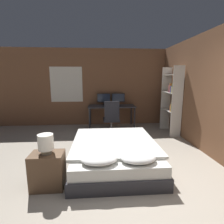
% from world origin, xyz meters
% --- Properties ---
extents(ground_plane, '(20.00, 20.00, 0.00)m').
position_xyz_m(ground_plane, '(0.00, 0.00, 0.00)').
color(ground_plane, '#9E9384').
extents(wall_back, '(12.00, 0.08, 2.70)m').
position_xyz_m(wall_back, '(-0.02, 4.27, 1.35)').
color(wall_back, brown).
rests_on(wall_back, ground_plane).
extents(wall_side_right, '(0.06, 12.00, 2.70)m').
position_xyz_m(wall_side_right, '(1.91, 1.50, 1.35)').
color(wall_side_right, brown).
rests_on(wall_side_right, ground_plane).
extents(bed, '(1.61, 2.01, 0.53)m').
position_xyz_m(bed, '(-0.21, 1.14, 0.23)').
color(bed, '#2D2D33').
rests_on(bed, ground_plane).
extents(nightstand, '(0.49, 0.35, 0.56)m').
position_xyz_m(nightstand, '(-1.30, 0.46, 0.28)').
color(nightstand, brown).
rests_on(nightstand, ground_plane).
extents(bedside_lamp, '(0.23, 0.23, 0.30)m').
position_xyz_m(bedside_lamp, '(-1.30, 0.46, 0.74)').
color(bedside_lamp, gray).
rests_on(bedside_lamp, nightstand).
extents(desk, '(1.60, 0.69, 0.75)m').
position_xyz_m(desk, '(-0.06, 3.85, 0.67)').
color(desk, '#38383D').
rests_on(desk, ground_plane).
extents(monitor_left, '(0.46, 0.16, 0.40)m').
position_xyz_m(monitor_left, '(-0.33, 4.10, 0.98)').
color(monitor_left, black).
rests_on(monitor_left, desk).
extents(monitor_right, '(0.46, 0.16, 0.40)m').
position_xyz_m(monitor_right, '(0.20, 4.10, 0.98)').
color(monitor_right, black).
rests_on(monitor_right, desk).
extents(keyboard, '(0.34, 0.13, 0.02)m').
position_xyz_m(keyboard, '(-0.06, 3.61, 0.76)').
color(keyboard, black).
rests_on(keyboard, desk).
extents(computer_mouse, '(0.07, 0.05, 0.04)m').
position_xyz_m(computer_mouse, '(0.20, 3.61, 0.77)').
color(computer_mouse, black).
rests_on(computer_mouse, desk).
extents(office_chair, '(0.52, 0.52, 1.02)m').
position_xyz_m(office_chair, '(-0.12, 3.08, 0.41)').
color(office_chair, black).
rests_on(office_chair, ground_plane).
extents(bookshelf, '(0.32, 0.86, 2.02)m').
position_xyz_m(bookshelf, '(1.70, 2.98, 1.13)').
color(bookshelf, beige).
rests_on(bookshelf, ground_plane).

